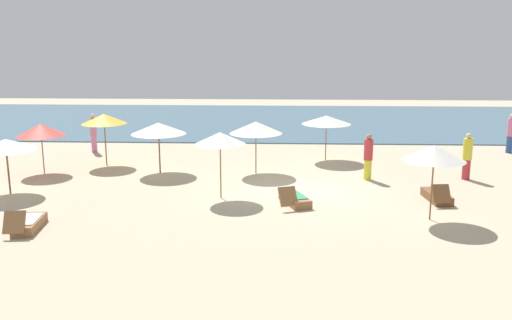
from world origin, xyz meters
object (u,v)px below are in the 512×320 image
(person_0, at_px, (93,132))
(umbrella_2, at_px, (326,120))
(umbrella_0, at_px, (6,145))
(person_4, at_px, (510,133))
(umbrella_8, at_px, (159,128))
(lounger_3, at_px, (294,199))
(person_2, at_px, (368,157))
(person_3, at_px, (467,156))
(umbrella_4, at_px, (434,153))
(umbrella_5, at_px, (104,119))
(umbrella_1, at_px, (256,128))
(lounger_0, at_px, (437,196))
(umbrella_3, at_px, (41,130))
(umbrella_7, at_px, (220,138))
(lounger_1, at_px, (28,224))

(person_0, bearing_deg, umbrella_2, -7.02)
(umbrella_0, bearing_deg, person_4, 21.15)
(umbrella_8, relative_size, lounger_3, 1.26)
(person_2, xyz_separation_m, person_3, (3.82, 0.18, 0.01))
(umbrella_4, relative_size, person_0, 1.24)
(person_4, bearing_deg, person_0, -178.22)
(umbrella_2, xyz_separation_m, person_4, (8.88, 1.97, -0.87))
(umbrella_2, relative_size, umbrella_5, 0.98)
(umbrella_2, relative_size, person_4, 1.17)
(umbrella_1, xyz_separation_m, lounger_0, (6.25, -3.65, -1.70))
(umbrella_5, distance_m, person_3, 14.83)
(umbrella_2, xyz_separation_m, umbrella_4, (2.47, -8.21, 0.24))
(umbrella_3, bearing_deg, umbrella_4, -20.53)
(person_3, bearing_deg, lounger_0, -122.61)
(umbrella_2, xyz_separation_m, person_2, (1.34, -3.41, -0.91))
(umbrella_0, bearing_deg, person_3, 9.19)
(umbrella_4, bearing_deg, umbrella_1, 134.35)
(lounger_0, height_order, person_3, person_3)
(umbrella_1, height_order, umbrella_7, umbrella_7)
(umbrella_2, relative_size, person_3, 1.20)
(umbrella_0, distance_m, umbrella_3, 3.00)
(umbrella_8, relative_size, person_4, 1.18)
(umbrella_7, bearing_deg, person_0, 132.50)
(umbrella_3, xyz_separation_m, person_0, (0.65, 4.29, -0.83))
(umbrella_2, bearing_deg, umbrella_7, -123.47)
(umbrella_0, distance_m, umbrella_5, 4.99)
(umbrella_4, distance_m, umbrella_8, 10.92)
(umbrella_4, bearing_deg, umbrella_7, 162.58)
(umbrella_3, height_order, umbrella_7, umbrella_7)
(umbrella_7, relative_size, person_4, 1.22)
(umbrella_1, bearing_deg, umbrella_8, -179.10)
(person_3, bearing_deg, umbrella_2, 147.89)
(umbrella_1, distance_m, person_0, 8.91)
(umbrella_0, distance_m, person_3, 16.95)
(umbrella_2, relative_size, umbrella_4, 0.95)
(umbrella_4, bearing_deg, person_3, 61.68)
(umbrella_4, bearing_deg, lounger_0, 68.97)
(lounger_0, distance_m, person_2, 3.48)
(umbrella_3, bearing_deg, umbrella_0, -89.11)
(umbrella_0, relative_size, umbrella_1, 1.00)
(lounger_3, bearing_deg, umbrella_1, 108.84)
(umbrella_7, xyz_separation_m, umbrella_8, (-2.85, 3.50, -0.25))
(umbrella_2, bearing_deg, lounger_1, -133.94)
(umbrella_0, height_order, lounger_3, umbrella_0)
(lounger_1, bearing_deg, umbrella_4, 6.75)
(umbrella_0, relative_size, person_2, 1.19)
(umbrella_5, bearing_deg, person_2, -10.59)
(umbrella_1, xyz_separation_m, lounger_3, (1.44, -4.22, -1.70))
(umbrella_3, height_order, umbrella_8, umbrella_8)
(umbrella_5, distance_m, person_0, 3.26)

